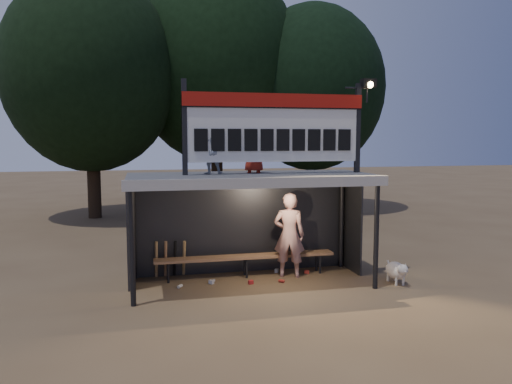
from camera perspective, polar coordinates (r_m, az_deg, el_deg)
ground at (r=10.71m, az=-0.57°, el=-10.41°), size 80.00×80.00×0.00m
player at (r=11.03m, az=3.81°, el=-4.93°), size 0.79×0.64×1.87m
child_a at (r=10.24m, az=-5.23°, el=4.82°), size 0.50×0.40×1.00m
child_b at (r=10.64m, az=-0.25°, el=5.03°), size 0.57×0.43×1.05m
dugout_shelter at (r=10.57m, az=-0.87°, el=-0.40°), size 5.10×2.08×2.32m
scoreboard_assembly at (r=10.39m, az=2.45°, el=7.64°), size 4.10×0.27×1.99m
bench at (r=11.11m, az=-1.19°, el=-7.48°), size 4.00×0.35×0.48m
tree_left at (r=20.26m, az=-18.42°, el=12.80°), size 6.46×6.46×9.27m
tree_mid at (r=21.99m, az=-4.59°, el=14.25°), size 7.22×7.22×10.36m
tree_right at (r=21.86m, az=6.49°, el=11.70°), size 6.08×6.08×8.72m
dog at (r=11.04m, az=15.78°, el=-8.64°), size 0.36×0.81×0.49m
bats at (r=11.17m, az=-9.77°, el=-7.52°), size 0.67×0.35×0.84m
litter at (r=10.90m, az=-0.97°, el=-9.91°), size 3.00×0.94×0.08m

